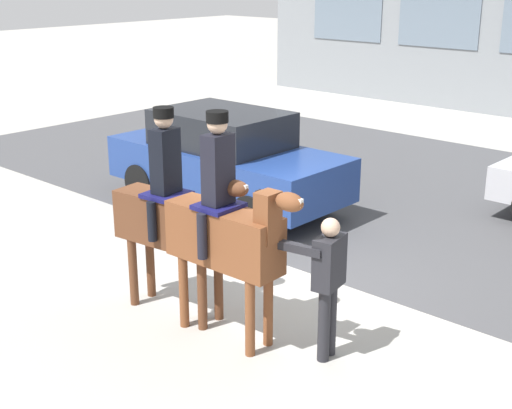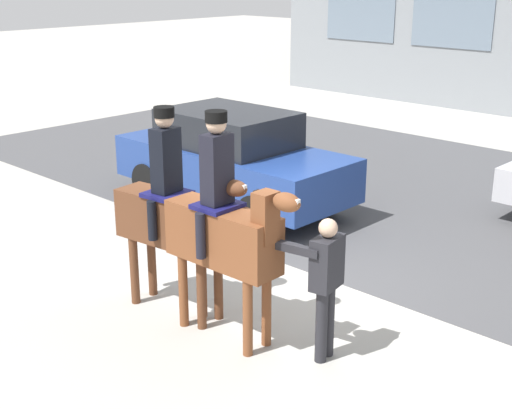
# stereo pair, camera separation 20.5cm
# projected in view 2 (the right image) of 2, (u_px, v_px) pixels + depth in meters

# --- Properties ---
(ground_plane) EXTENTS (80.00, 80.00, 0.00)m
(ground_plane) POSITION_uv_depth(u_px,v_px,m) (288.00, 285.00, 9.56)
(ground_plane) COLOR #9E9B93
(road_surface) EXTENTS (22.17, 8.50, 0.01)m
(road_surface) POSITION_uv_depth(u_px,v_px,m) (461.00, 203.00, 12.83)
(road_surface) COLOR #444447
(road_surface) RESTS_ON ground_plane
(mounted_horse_lead) EXTENTS (1.96, 0.65, 2.54)m
(mounted_horse_lead) POSITION_uv_depth(u_px,v_px,m) (175.00, 214.00, 8.43)
(mounted_horse_lead) COLOR #59331E
(mounted_horse_lead) RESTS_ON ground_plane
(mounted_horse_companion) EXTENTS (1.87, 0.65, 2.61)m
(mounted_horse_companion) POSITION_uv_depth(u_px,v_px,m) (225.00, 229.00, 7.83)
(mounted_horse_companion) COLOR brown
(mounted_horse_companion) RESTS_ON ground_plane
(pedestrian_bystander) EXTENTS (0.82, 0.54, 1.61)m
(pedestrian_bystander) POSITION_uv_depth(u_px,v_px,m) (325.00, 278.00, 7.47)
(pedestrian_bystander) COLOR #232328
(pedestrian_bystander) RESTS_ON ground_plane
(street_car_near_lane) EXTENTS (4.40, 1.88, 1.70)m
(street_car_near_lane) POSITION_uv_depth(u_px,v_px,m) (232.00, 158.00, 12.48)
(street_car_near_lane) COLOR navy
(street_car_near_lane) RESTS_ON ground_plane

